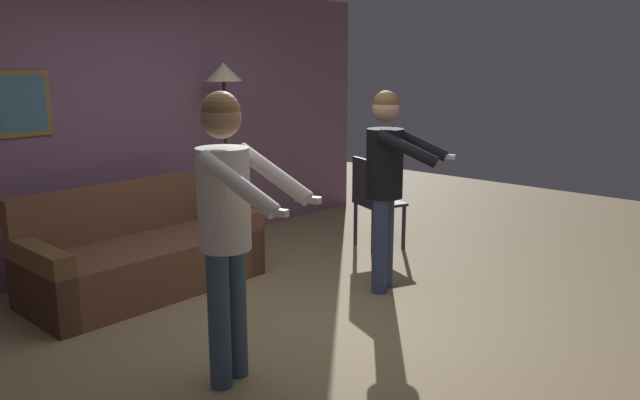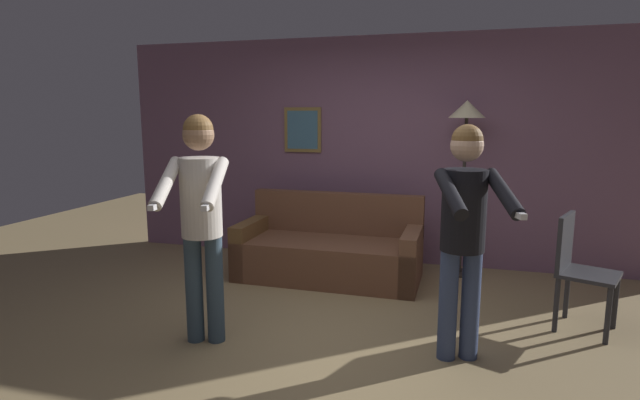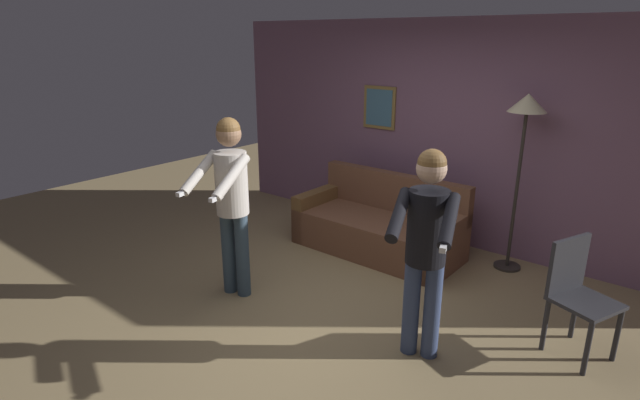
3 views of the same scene
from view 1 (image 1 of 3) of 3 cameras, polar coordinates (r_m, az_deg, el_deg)
The scene contains 7 objects.
ground_plane at distance 4.71m, azimuth -1.28°, elevation -10.88°, with size 12.00×12.00×0.00m, color #9D865B.
back_wall_assembly at distance 6.13m, azimuth -17.21°, elevation 6.63°, with size 6.40×0.09×2.60m.
couch at distance 5.43m, azimuth -15.92°, elevation -5.05°, with size 1.91×0.87×0.87m.
torchiere_lamp at distance 6.38m, azimuth -8.76°, elevation 9.90°, with size 0.38×0.38×1.86m.
person_standing_left at distance 3.56m, azimuth -8.51°, elevation -1.11°, with size 0.53×0.71×1.72m.
person_standing_right at distance 5.07m, azimuth 6.11°, elevation 2.47°, with size 0.56×0.67×1.65m.
dining_chair_distant at distance 6.34m, azimuth 4.83°, elevation 0.23°, with size 0.55×0.55×0.93m.
Camera 1 is at (-3.16, -2.96, 1.87)m, focal length 35.00 mm.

